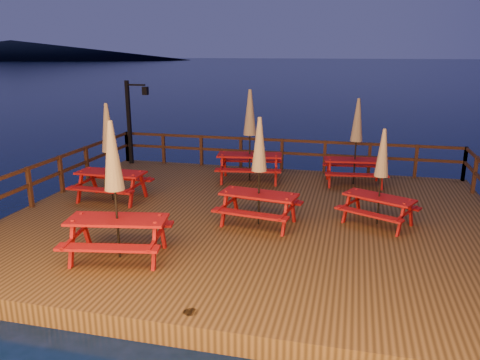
{
  "coord_description": "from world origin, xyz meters",
  "views": [
    {
      "loc": [
        2.34,
        -10.85,
        4.44
      ],
      "look_at": [
        -0.45,
        0.6,
        1.15
      ],
      "focal_mm": 35.0,
      "sensor_mm": 36.0,
      "label": 1
    }
  ],
  "objects": [
    {
      "name": "picnic_table_0",
      "position": [
        -0.78,
        3.23,
        1.9
      ],
      "size": [
        2.23,
        1.93,
        2.88
      ],
      "rotation": [
        0.0,
        0.0,
        0.15
      ],
      "color": "maroon",
      "rests_on": "deck"
    },
    {
      "name": "deck_piles",
      "position": [
        0.0,
        0.0,
        -0.3
      ],
      "size": [
        11.44,
        9.44,
        1.4
      ],
      "color": "#351911",
      "rests_on": "ground"
    },
    {
      "name": "picnic_table_3",
      "position": [
        -4.06,
        0.38,
        1.79
      ],
      "size": [
        1.89,
        1.56,
        2.68
      ],
      "rotation": [
        0.0,
        0.0,
        -0.01
      ],
      "color": "maroon",
      "rests_on": "deck"
    },
    {
      "name": "railing",
      "position": [
        0.0,
        1.78,
        1.16
      ],
      "size": [
        11.8,
        9.75,
        1.1
      ],
      "color": "#351911",
      "rests_on": "deck"
    },
    {
      "name": "picnic_table_2",
      "position": [
        0.27,
        -0.51,
        1.74
      ],
      "size": [
        2.0,
        1.73,
        2.58
      ],
      "rotation": [
        0.0,
        0.0,
        -0.15
      ],
      "color": "maroon",
      "rests_on": "deck"
    },
    {
      "name": "deck",
      "position": [
        0.0,
        0.0,
        0.2
      ],
      "size": [
        12.0,
        10.0,
        0.4
      ],
      "primitive_type": "cube",
      "color": "#3E2B14",
      "rests_on": "ground"
    },
    {
      "name": "lamp_post",
      "position": [
        -5.39,
        4.55,
        2.2
      ],
      "size": [
        0.85,
        0.18,
        3.0
      ],
      "color": "black",
      "rests_on": "deck"
    },
    {
      "name": "picnic_table_4",
      "position": [
        2.45,
        3.59,
        1.78
      ],
      "size": [
        2.02,
        1.74,
        2.65
      ],
      "rotation": [
        0.0,
        0.0,
        0.12
      ],
      "color": "maroon",
      "rests_on": "deck"
    },
    {
      "name": "ground",
      "position": [
        0.0,
        0.0,
        0.0
      ],
      "size": [
        500.0,
        500.0,
        0.0
      ],
      "primitive_type": "plane",
      "color": "black",
      "rests_on": "ground"
    },
    {
      "name": "headland_left",
      "position": [
        -160.0,
        190.0,
        4.5
      ],
      "size": [
        180.0,
        84.0,
        9.0
      ],
      "primitive_type": "ellipsoid",
      "color": "black",
      "rests_on": "ground"
    },
    {
      "name": "picnic_table_5",
      "position": [
        3.04,
        0.17,
        1.6
      ],
      "size": [
        2.04,
        1.91,
        2.31
      ],
      "rotation": [
        0.0,
        0.0,
        -0.46
      ],
      "color": "maroon",
      "rests_on": "deck"
    },
    {
      "name": "picnic_table_1",
      "position": [
        -2.08,
        -3.0,
        1.84
      ],
      "size": [
        2.19,
        1.92,
        2.77
      ],
      "rotation": [
        0.0,
        0.0,
        0.18
      ],
      "color": "maroon",
      "rests_on": "deck"
    }
  ]
}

